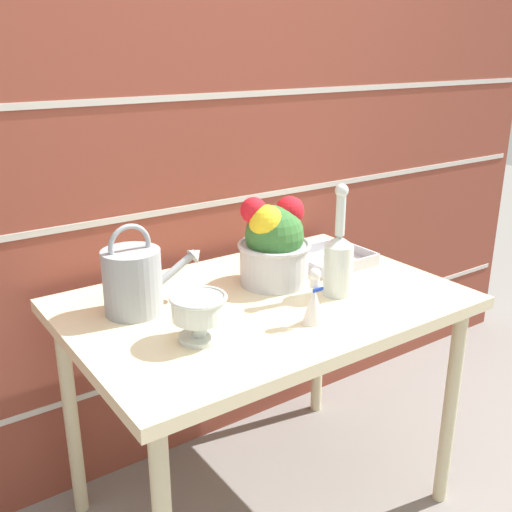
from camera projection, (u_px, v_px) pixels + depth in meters
name	position (u px, v px, depth m)	size (l,w,h in m)	color
ground_plane	(263.00, 503.00, 1.99)	(12.00, 12.00, 0.00)	gray
brick_wall	(182.00, 152.00, 1.98)	(3.60, 0.08, 2.20)	brown
patio_table	(263.00, 321.00, 1.77)	(1.12, 0.76, 0.74)	beige
watering_can	(134.00, 280.00, 1.62)	(0.31, 0.16, 0.25)	#93999E
crystal_pedestal_bowl	(199.00, 311.00, 1.47)	(0.14, 0.14, 0.12)	silver
flower_planter	(274.00, 244.00, 1.81)	(0.23, 0.23, 0.27)	#BCBCC1
glass_decanter	(338.00, 259.00, 1.74)	(0.09, 0.09, 0.33)	silver
figurine_vase	(314.00, 301.00, 1.57)	(0.06, 0.06, 0.15)	white
wire_tray	(331.00, 260.00, 2.02)	(0.25, 0.22, 0.04)	#B7B7BC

